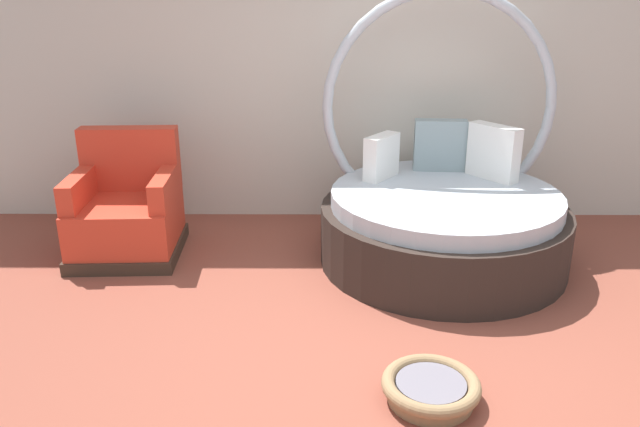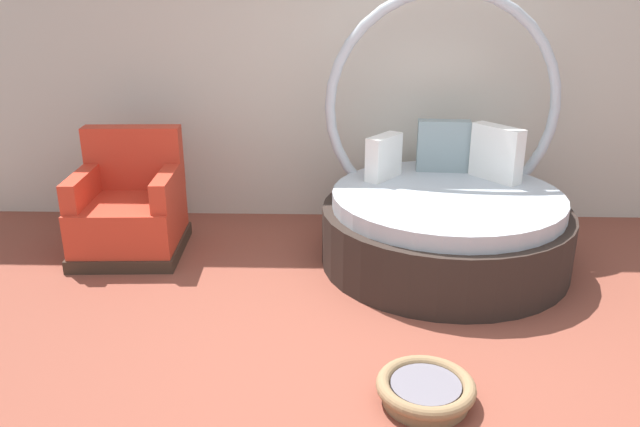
% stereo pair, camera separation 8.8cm
% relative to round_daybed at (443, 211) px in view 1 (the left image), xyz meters
% --- Properties ---
extents(ground_plane, '(8.00, 8.00, 0.02)m').
position_rel_round_daybed_xyz_m(ground_plane, '(-0.52, -1.43, -0.40)').
color(ground_plane, brown).
extents(back_wall, '(8.00, 0.12, 3.06)m').
position_rel_round_daybed_xyz_m(back_wall, '(-0.52, 1.00, 1.14)').
color(back_wall, beige).
rests_on(back_wall, ground_plane).
extents(round_daybed, '(1.83, 1.83, 2.00)m').
position_rel_round_daybed_xyz_m(round_daybed, '(0.00, 0.00, 0.00)').
color(round_daybed, '#2D231E').
rests_on(round_daybed, ground_plane).
extents(red_armchair, '(0.83, 0.83, 0.94)m').
position_rel_round_daybed_xyz_m(red_armchair, '(-2.42, 0.10, -0.06)').
color(red_armchair, '#38281E').
rests_on(red_armchair, ground_plane).
extents(pet_basket, '(0.51, 0.51, 0.13)m').
position_rel_round_daybed_xyz_m(pet_basket, '(-0.35, -1.76, -0.31)').
color(pet_basket, '#8E704C').
rests_on(pet_basket, ground_plane).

